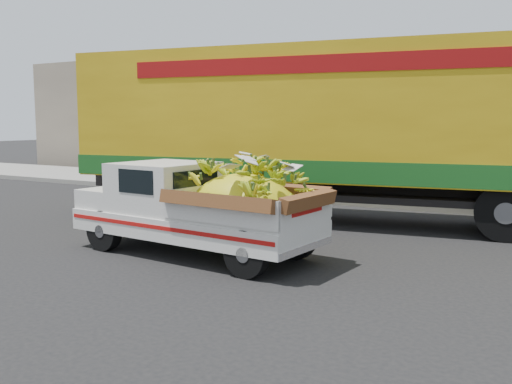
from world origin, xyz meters
The scene contains 6 objects.
ground centered at (0.00, 0.00, 0.00)m, with size 100.00×100.00×0.00m, color black.
curb centered at (0.00, 6.21, 0.07)m, with size 60.00×0.25×0.15m, color gray.
sidewalk centered at (0.00, 8.31, 0.07)m, with size 60.00×4.00×0.14m, color gray.
building_left centered at (-8.00, 14.21, 2.50)m, with size 18.00×6.00×5.00m, color gray.
pickup_truck centered at (1.58, -0.45, 0.82)m, with size 4.45×1.94×1.52m.
semi_trailer centered at (2.02, 3.76, 2.12)m, with size 12.07×4.32×3.80m.
Camera 1 is at (6.83, -8.02, 2.23)m, focal length 40.00 mm.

